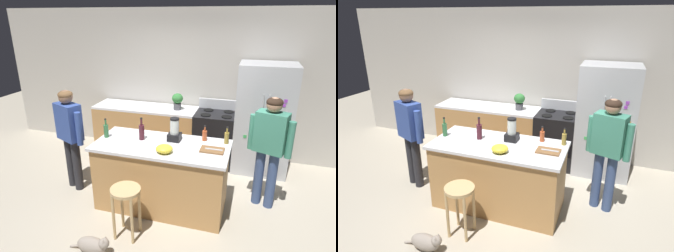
# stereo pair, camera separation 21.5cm
# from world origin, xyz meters

# --- Properties ---
(ground_plane) EXTENTS (14.00, 14.00, 0.00)m
(ground_plane) POSITION_xyz_m (0.00, 0.00, 0.00)
(ground_plane) COLOR #B2A893
(back_wall) EXTENTS (8.00, 0.10, 2.70)m
(back_wall) POSITION_xyz_m (0.00, 1.95, 1.35)
(back_wall) COLOR #BCB7AD
(back_wall) RESTS_ON ground_plane
(kitchen_island) EXTENTS (1.80, 0.85, 0.95)m
(kitchen_island) POSITION_xyz_m (0.00, 0.00, 0.48)
(kitchen_island) COLOR #B7844C
(kitchen_island) RESTS_ON ground_plane
(back_counter_run) EXTENTS (2.00, 0.64, 0.95)m
(back_counter_run) POSITION_xyz_m (-0.80, 1.55, 0.47)
(back_counter_run) COLOR #B7844C
(back_counter_run) RESTS_ON ground_plane
(refrigerator) EXTENTS (0.90, 0.73, 1.85)m
(refrigerator) POSITION_xyz_m (1.30, 1.50, 0.93)
(refrigerator) COLOR #B7BABF
(refrigerator) RESTS_ON ground_plane
(stove_range) EXTENTS (0.76, 0.65, 1.13)m
(stove_range) POSITION_xyz_m (0.53, 1.52, 0.48)
(stove_range) COLOR black
(stove_range) RESTS_ON ground_plane
(person_by_island_left) EXTENTS (0.58, 0.36, 1.57)m
(person_by_island_left) POSITION_xyz_m (-1.45, 0.05, 0.95)
(person_by_island_left) COLOR #26262B
(person_by_island_left) RESTS_ON ground_plane
(person_by_sink_right) EXTENTS (0.59, 0.34, 1.59)m
(person_by_sink_right) POSITION_xyz_m (1.38, 0.42, 0.96)
(person_by_sink_right) COLOR #384C7A
(person_by_sink_right) RESTS_ON ground_plane
(bar_stool) EXTENTS (0.36, 0.36, 0.66)m
(bar_stool) POSITION_xyz_m (-0.21, -0.72, 0.51)
(bar_stool) COLOR tan
(bar_stool) RESTS_ON ground_plane
(cat) EXTENTS (0.52, 0.18, 0.26)m
(cat) POSITION_xyz_m (-0.46, -1.11, 0.11)
(cat) COLOR gray
(cat) RESTS_ON ground_plane
(potted_plant) EXTENTS (0.20, 0.20, 0.30)m
(potted_plant) POSITION_xyz_m (-0.20, 1.55, 1.12)
(potted_plant) COLOR #4C4C51
(potted_plant) RESTS_ON back_counter_run
(blender_appliance) EXTENTS (0.17, 0.17, 0.32)m
(blender_appliance) POSITION_xyz_m (0.13, 0.17, 1.08)
(blender_appliance) COLOR black
(blender_appliance) RESTS_ON kitchen_island
(bottle_vinegar) EXTENTS (0.06, 0.06, 0.24)m
(bottle_vinegar) POSITION_xyz_m (0.82, 0.28, 1.03)
(bottle_vinegar) COLOR olive
(bottle_vinegar) RESTS_ON kitchen_island
(bottle_wine) EXTENTS (0.08, 0.08, 0.32)m
(bottle_wine) POSITION_xyz_m (-0.31, 0.07, 1.06)
(bottle_wine) COLOR #471923
(bottle_wine) RESTS_ON kitchen_island
(bottle_olive_oil) EXTENTS (0.07, 0.07, 0.28)m
(bottle_olive_oil) POSITION_xyz_m (-0.82, 0.01, 1.05)
(bottle_olive_oil) COLOR #2D6638
(bottle_olive_oil) RESTS_ON kitchen_island
(bottle_cooking_sauce) EXTENTS (0.06, 0.06, 0.22)m
(bottle_cooking_sauce) POSITION_xyz_m (0.53, 0.29, 1.03)
(bottle_cooking_sauce) COLOR #B24C26
(bottle_cooking_sauce) RESTS_ON kitchen_island
(mixing_bowl) EXTENTS (0.21, 0.21, 0.10)m
(mixing_bowl) POSITION_xyz_m (0.11, -0.23, 1.00)
(mixing_bowl) COLOR yellow
(mixing_bowl) RESTS_ON kitchen_island
(cutting_board) EXTENTS (0.30, 0.20, 0.02)m
(cutting_board) POSITION_xyz_m (0.68, -0.01, 0.96)
(cutting_board) COLOR brown
(cutting_board) RESTS_ON kitchen_island
(chef_knife) EXTENTS (0.22, 0.03, 0.01)m
(chef_knife) POSITION_xyz_m (0.70, -0.01, 0.97)
(chef_knife) COLOR #B7BABF
(chef_knife) RESTS_ON cutting_board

